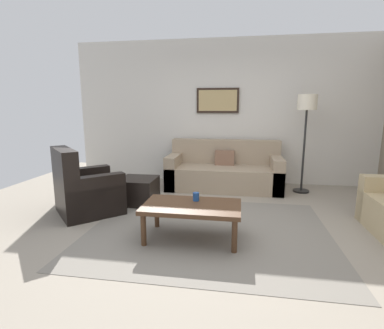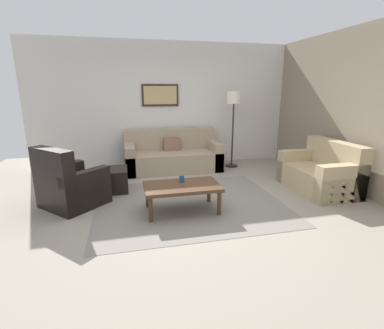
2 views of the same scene
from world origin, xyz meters
The scene contains 10 objects.
ground_plane centered at (0.00, 0.00, 0.00)m, with size 8.00×8.00×0.00m, color gray.
rear_partition centered at (0.00, 2.60, 1.40)m, with size 6.00×0.12×2.80m, color silver.
area_rug centered at (0.00, 0.00, 0.00)m, with size 2.90×2.38×0.01m, color gray.
couch_main centered at (0.07, 2.09, 0.30)m, with size 2.08×0.93×0.88m.
armchair_leather centered at (-1.81, 0.33, 0.31)m, with size 1.13×1.13×0.95m.
ottoman centered at (-1.21, 0.90, 0.20)m, with size 0.56×0.56×0.40m, color black.
coffee_table centered at (-0.16, -0.24, 0.36)m, with size 1.10×0.64×0.41m.
cup centered at (-0.14, -0.10, 0.46)m, with size 0.07×0.07×0.10m, color #1E478C.
lamp_standing centered at (1.46, 1.98, 1.41)m, with size 0.32×0.32×1.71m.
framed_artwork centered at (-0.11, 2.51, 1.63)m, with size 0.83×0.04×0.48m.
Camera 1 is at (0.35, -3.37, 1.48)m, focal length 27.42 mm.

